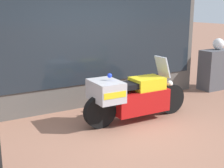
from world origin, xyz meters
name	(u,v)px	position (x,y,z in m)	size (l,w,h in m)	color
ground_plane	(131,134)	(0.00, 0.00, 0.00)	(60.00, 60.00, 0.00)	#8E604C
shop_building	(64,36)	(-0.44, 2.00, 1.63)	(6.28, 0.55, 3.25)	#56514C
window_display	(99,82)	(0.42, 2.03, 0.50)	(4.85, 0.30, 2.12)	slate
paramedic_motorcycle	(132,96)	(0.36, 0.54, 0.53)	(2.35, 0.72, 1.26)	black
utility_cabinet	(215,70)	(3.76, 1.48, 0.55)	(0.87, 0.48, 1.09)	#4C4C51
white_helmet	(218,44)	(3.87, 1.54, 1.24)	(0.31, 0.31, 0.31)	white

